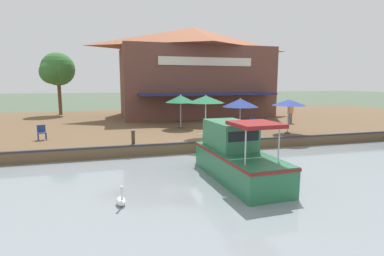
{
  "coord_description": "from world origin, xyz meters",
  "views": [
    {
      "loc": [
        15.09,
        -5.52,
        3.81
      ],
      "look_at": [
        -1.0,
        -1.02,
        1.3
      ],
      "focal_mm": 28.0,
      "sensor_mm": 36.0,
      "label": 1
    }
  ],
  "objects": [
    {
      "name": "swan",
      "position": [
        6.04,
        -5.26,
        0.23
      ],
      "size": [
        0.62,
        0.34,
        0.69
      ],
      "color": "white",
      "rests_on": "river_water"
    },
    {
      "name": "cafe_chair_under_first_umbrella",
      "position": [
        -3.3,
        3.95,
        1.08
      ],
      "size": [
        0.51,
        0.51,
        0.85
      ],
      "color": "navy",
      "rests_on": "quay_deck"
    },
    {
      "name": "waterfront_restaurant",
      "position": [
        -13.74,
        2.71,
        4.94
      ],
      "size": [
        10.01,
        14.58,
        8.54
      ],
      "color": "brown",
      "rests_on": "quay_deck"
    },
    {
      "name": "tree_downstream_bank",
      "position": [
        -17.8,
        -10.39,
        5.1
      ],
      "size": [
        3.46,
        3.29,
        6.25
      ],
      "color": "brown",
      "rests_on": "quay_deck"
    },
    {
      "name": "quay_edge_fender",
      "position": [
        -0.1,
        0.0,
        0.65
      ],
      "size": [
        0.2,
        50.4,
        0.1
      ],
      "primitive_type": "cube",
      "color": "#2D2D33",
      "rests_on": "quay_deck"
    },
    {
      "name": "ground_plane",
      "position": [
        0.0,
        0.0,
        0.0
      ],
      "size": [
        220.0,
        220.0,
        0.0
      ],
      "primitive_type": "plane",
      "color": "#4C5B47"
    },
    {
      "name": "cafe_chair_facing_river",
      "position": [
        -3.39,
        -9.24,
        1.08
      ],
      "size": [
        0.55,
        0.55,
        0.85
      ],
      "color": "navy",
      "rests_on": "quay_deck"
    },
    {
      "name": "cafe_chair_mid_patio",
      "position": [
        -2.06,
        3.28,
        1.08
      ],
      "size": [
        0.56,
        0.56,
        0.85
      ],
      "color": "navy",
      "rests_on": "quay_deck"
    },
    {
      "name": "person_mid_patio",
      "position": [
        -5.98,
        8.66,
        1.62
      ],
      "size": [
        0.46,
        0.46,
        1.63
      ],
      "color": "#4C4C56",
      "rests_on": "quay_deck"
    },
    {
      "name": "patio_umbrella_near_quay_edge",
      "position": [
        -1.59,
        -0.02,
        2.87
      ],
      "size": [
        2.18,
        2.18,
        2.53
      ],
      "color": "#B7B7B7",
      "rests_on": "quay_deck"
    },
    {
      "name": "quay_deck",
      "position": [
        -11.0,
        0.0,
        0.3
      ],
      "size": [
        22.0,
        56.0,
        0.6
      ],
      "primitive_type": "cube",
      "color": "brown",
      "rests_on": "ground"
    },
    {
      "name": "mooring_post",
      "position": [
        -0.35,
        -4.36,
        1.0
      ],
      "size": [
        0.22,
        0.22,
        0.78
      ],
      "color": "#473323",
      "rests_on": "quay_deck"
    },
    {
      "name": "patio_umbrella_mid_patio_right",
      "position": [
        -1.64,
        5.59,
        2.58
      ],
      "size": [
        2.13,
        2.13,
        2.22
      ],
      "color": "#B7B7B7",
      "rests_on": "quay_deck"
    },
    {
      "name": "patio_umbrella_back_row",
      "position": [
        -5.66,
        -0.56,
        2.7
      ],
      "size": [
        2.18,
        2.18,
        2.4
      ],
      "color": "#B7B7B7",
      "rests_on": "quay_deck"
    },
    {
      "name": "motorboat_mid_row",
      "position": [
        4.1,
        -0.75,
        0.91
      ],
      "size": [
        5.98,
        2.06,
        2.4
      ],
      "color": "#287047",
      "rests_on": "river_water"
    },
    {
      "name": "patio_umbrella_by_entrance",
      "position": [
        -2.07,
        2.41,
        2.6
      ],
      "size": [
        2.23,
        2.23,
        2.3
      ],
      "color": "#B7B7B7",
      "rests_on": "quay_deck"
    }
  ]
}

